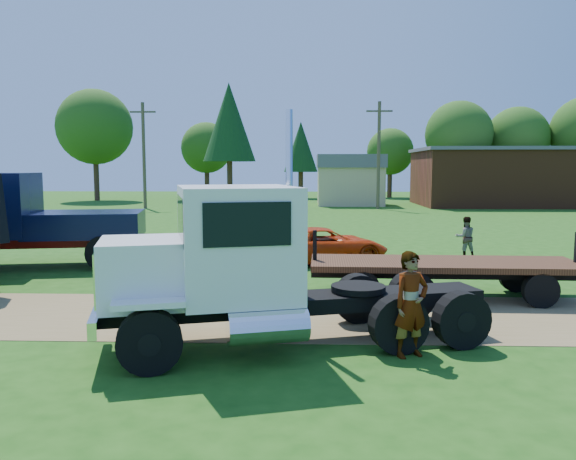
{
  "coord_description": "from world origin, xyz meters",
  "views": [
    {
      "loc": [
        0.01,
        -12.91,
        3.48
      ],
      "look_at": [
        -0.58,
        4.03,
        1.6
      ],
      "focal_mm": 35.0,
      "sensor_mm": 36.0,
      "label": 1
    }
  ],
  "objects_px": {
    "white_semi_tractor": "(242,267)",
    "navy_truck": "(21,219)",
    "spectator_a": "(411,304)",
    "flatbed_trailer": "(443,269)",
    "orange_pickup": "(324,245)"
  },
  "relations": [
    {
      "from": "orange_pickup",
      "to": "flatbed_trailer",
      "type": "xyz_separation_m",
      "value": [
        3.04,
        -5.51,
        0.12
      ]
    },
    {
      "from": "navy_truck",
      "to": "spectator_a",
      "type": "xyz_separation_m",
      "value": [
        11.92,
        -9.03,
        -0.71
      ]
    },
    {
      "from": "white_semi_tractor",
      "to": "flatbed_trailer",
      "type": "relative_size",
      "value": 1.11
    },
    {
      "from": "spectator_a",
      "to": "navy_truck",
      "type": "bearing_deg",
      "value": 116.25
    },
    {
      "from": "white_semi_tractor",
      "to": "navy_truck",
      "type": "height_order",
      "value": "white_semi_tractor"
    },
    {
      "from": "white_semi_tractor",
      "to": "spectator_a",
      "type": "xyz_separation_m",
      "value": [
        3.17,
        -0.44,
        -0.6
      ]
    },
    {
      "from": "orange_pickup",
      "to": "spectator_a",
      "type": "bearing_deg",
      "value": 169.67
    },
    {
      "from": "flatbed_trailer",
      "to": "spectator_a",
      "type": "distance_m",
      "value": 5.07
    },
    {
      "from": "flatbed_trailer",
      "to": "spectator_a",
      "type": "relative_size",
      "value": 3.62
    },
    {
      "from": "navy_truck",
      "to": "orange_pickup",
      "type": "xyz_separation_m",
      "value": [
        10.61,
        1.24,
        -1.04
      ]
    },
    {
      "from": "white_semi_tractor",
      "to": "flatbed_trailer",
      "type": "height_order",
      "value": "white_semi_tractor"
    },
    {
      "from": "navy_truck",
      "to": "spectator_a",
      "type": "bearing_deg",
      "value": -47.51
    },
    {
      "from": "navy_truck",
      "to": "orange_pickup",
      "type": "bearing_deg",
      "value": -3.71
    },
    {
      "from": "navy_truck",
      "to": "flatbed_trailer",
      "type": "xyz_separation_m",
      "value": [
        13.65,
        -4.27,
        -0.92
      ]
    },
    {
      "from": "white_semi_tractor",
      "to": "orange_pickup",
      "type": "distance_m",
      "value": 10.05
    }
  ]
}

